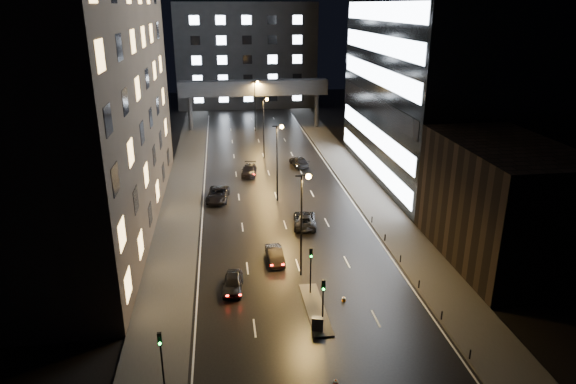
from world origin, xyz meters
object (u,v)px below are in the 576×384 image
object	(u,v)px
car_away_c	(218,195)
utility_cabinet	(318,324)
car_away_a	(233,283)
car_away_d	(249,170)
car_away_b	(275,255)
car_toward_a	(305,219)
car_toward_b	(299,162)

from	to	relation	value
car_away_c	utility_cabinet	xyz separation A→B (m)	(7.68, -30.26, -0.09)
car_away_a	car_away_d	distance (m)	33.48
car_away_d	car_away_b	bearing A→B (deg)	-80.35
car_away_b	car_away_c	xyz separation A→B (m)	(-5.62, 18.10, 0.10)
car_away_b	car_toward_a	xyz separation A→B (m)	(4.40, 8.46, 0.05)
car_away_c	car_toward_a	size ratio (longest dim) A/B	1.07
car_away_a	car_toward_a	world-z (taller)	car_toward_a
car_away_d	utility_cabinet	size ratio (longest dim) A/B	4.56
car_away_d	utility_cabinet	distance (m)	40.57
car_toward_a	utility_cabinet	size ratio (longest dim) A/B	4.81
car_toward_a	utility_cabinet	world-z (taller)	car_toward_a
car_away_d	utility_cabinet	xyz separation A→B (m)	(2.92, -40.47, -0.03)
car_toward_a	car_toward_b	world-z (taller)	car_toward_b
car_away_b	car_away_d	bearing A→B (deg)	88.45
car_away_a	utility_cabinet	distance (m)	9.62
car_away_a	utility_cabinet	world-z (taller)	car_away_a
car_away_d	car_toward_a	size ratio (longest dim) A/B	0.95
car_toward_b	utility_cabinet	bearing A→B (deg)	75.18
car_away_a	car_toward_b	size ratio (longest dim) A/B	0.81
car_away_a	car_toward_b	xyz separation A→B (m)	(11.66, 36.71, 0.04)
car_away_c	car_away_d	size ratio (longest dim) A/B	1.12
car_away_b	car_away_d	xyz separation A→B (m)	(-0.86, 28.31, 0.05)
car_away_b	car_toward_b	size ratio (longest dim) A/B	0.80
car_away_b	car_toward_a	bearing A→B (deg)	59.24
car_away_a	car_toward_a	bearing A→B (deg)	62.95
car_away_b	car_away_c	size ratio (longest dim) A/B	0.73
car_away_b	car_away_c	bearing A→B (deg)	103.96
car_away_a	car_away_b	xyz separation A→B (m)	(4.35, 4.99, -0.03)
car_toward_a	utility_cabinet	distance (m)	20.76
car_toward_a	car_away_b	bearing A→B (deg)	69.89
car_toward_b	utility_cabinet	distance (m)	44.20
car_away_b	car_toward_b	distance (m)	32.56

